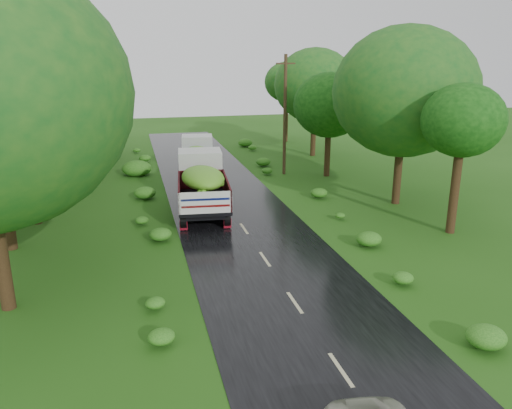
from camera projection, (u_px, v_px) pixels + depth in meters
name	position (u px, v px, depth m)	size (l,w,h in m)	color
ground	(341.00, 370.00, 13.72)	(120.00, 120.00, 0.00)	#1F4E10
road	(286.00, 290.00, 18.36)	(6.50, 80.00, 0.02)	black
road_lines	(278.00, 279.00, 19.28)	(0.12, 69.60, 0.00)	#BFB78C
truck_near	(202.00, 181.00, 27.33)	(3.22, 7.35, 3.00)	black
truck_far	(198.00, 156.00, 34.97)	(3.04, 6.60, 2.68)	black
utility_pole	(285.00, 114.00, 35.12)	(1.46, 0.40, 8.40)	#382616
trees_left	(29.00, 74.00, 28.54)	(7.48, 33.29, 10.20)	black
trees_right	(346.00, 93.00, 34.51)	(5.12, 30.49, 8.18)	black
shrubs	(236.00, 211.00, 26.62)	(11.90, 44.00, 0.70)	#1D5C15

